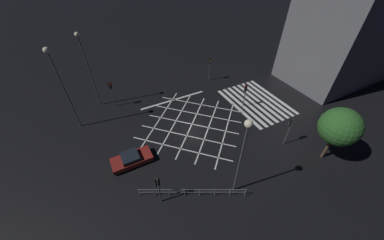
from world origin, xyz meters
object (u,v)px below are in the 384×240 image
at_px(waiting_car, 132,159).
at_px(traffic_light_ne_main, 111,89).
at_px(street_lamp_far, 85,57).
at_px(traffic_light_se_main, 210,64).
at_px(traffic_light_nw_main, 158,185).
at_px(traffic_light_median_south, 245,91).
at_px(street_lamp_west, 56,72).
at_px(street_tree_near, 340,127).
at_px(traffic_light_sw_main, 290,126).
at_px(street_lamp_east, 245,141).

bearing_deg(waiting_car, traffic_light_ne_main, 86.47).
bearing_deg(street_lamp_far, waiting_car, -174.74).
bearing_deg(traffic_light_ne_main, traffic_light_se_main, 89.85).
height_order(traffic_light_ne_main, street_lamp_far, street_lamp_far).
relative_size(traffic_light_ne_main, traffic_light_nw_main, 1.12).
xyz_separation_m(traffic_light_ne_main, traffic_light_nw_main, (-15.94, -0.43, -0.30)).
bearing_deg(traffic_light_nw_main, street_lamp_far, 7.19).
distance_m(traffic_light_median_south, traffic_light_nw_main, 16.99).
bearing_deg(street_lamp_west, traffic_light_median_south, -106.68).
relative_size(traffic_light_nw_main, street_lamp_west, 0.34).
relative_size(traffic_light_median_south, street_tree_near, 0.56).
bearing_deg(traffic_light_se_main, traffic_light_median_south, 3.47).
bearing_deg(traffic_light_sw_main, traffic_light_se_main, 1.02).
height_order(traffic_light_se_main, traffic_light_sw_main, traffic_light_se_main).
height_order(traffic_light_median_south, traffic_light_sw_main, traffic_light_sw_main).
xyz_separation_m(traffic_light_se_main, waiting_car, (-10.55, 15.70, -2.29)).
bearing_deg(traffic_light_ne_main, traffic_light_sw_main, 43.95).
xyz_separation_m(street_tree_near, waiting_car, (8.65, 18.22, -3.80)).
bearing_deg(traffic_light_sw_main, street_lamp_east, 104.48).
distance_m(traffic_light_sw_main, street_lamp_west, 24.86).
height_order(street_tree_near, waiting_car, street_tree_near).
distance_m(traffic_light_nw_main, street_lamp_west, 15.63).
xyz_separation_m(street_lamp_far, street_tree_near, (-20.66, -19.32, -2.63)).
bearing_deg(street_lamp_west, traffic_light_ne_main, -66.40).
bearing_deg(traffic_light_sw_main, traffic_light_nw_main, 90.17).
distance_m(traffic_light_ne_main, traffic_light_sw_main, 22.08).
bearing_deg(street_lamp_far, traffic_light_ne_main, -128.79).
bearing_deg(traffic_light_sw_main, street_tree_near, -146.26).
distance_m(traffic_light_se_main, street_lamp_far, 17.36).
distance_m(traffic_light_ne_main, street_lamp_west, 7.01).
distance_m(traffic_light_ne_main, traffic_light_se_main, 15.04).
bearing_deg(street_lamp_west, street_lamp_east, -144.16).
relative_size(traffic_light_sw_main, street_lamp_far, 0.37).
xyz_separation_m(traffic_light_median_south, traffic_light_ne_main, (8.16, 15.54, 0.27)).
bearing_deg(waiting_car, street_lamp_east, -45.18).
xyz_separation_m(traffic_light_ne_main, traffic_light_se_main, (-0.04, -15.04, 0.09)).
xyz_separation_m(traffic_light_se_main, street_tree_near, (-19.21, -2.52, 1.51)).
xyz_separation_m(traffic_light_median_south, traffic_light_se_main, (8.12, 0.49, 0.36)).
height_order(traffic_light_median_south, street_lamp_west, street_lamp_west).
bearing_deg(street_lamp_west, street_lamp_far, -40.69).
distance_m(traffic_light_ne_main, street_lamp_far, 4.79).
xyz_separation_m(traffic_light_se_main, traffic_light_sw_main, (-15.86, -0.28, -0.21)).
bearing_deg(traffic_light_se_main, traffic_light_nw_main, -42.58).
bearing_deg(street_lamp_west, traffic_light_sw_main, -124.52).
relative_size(traffic_light_ne_main, waiting_car, 0.93).
height_order(traffic_light_median_south, traffic_light_nw_main, traffic_light_median_south).
distance_m(traffic_light_median_south, traffic_light_se_main, 8.14).
distance_m(traffic_light_se_main, street_lamp_west, 20.44).
bearing_deg(traffic_light_sw_main, traffic_light_median_south, -1.55).
distance_m(traffic_light_ne_main, street_tree_near, 26.11).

